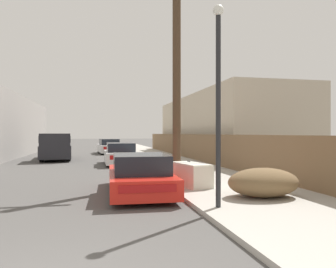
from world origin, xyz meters
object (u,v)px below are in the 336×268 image
at_px(parked_sports_car_red, 140,175).
at_px(car_parked_far, 109,147).
at_px(pickup_truck, 56,147).
at_px(utility_pole, 177,65).
at_px(car_parked_mid, 120,154).
at_px(discarded_fridge, 191,174).
at_px(street_lamp, 218,90).
at_px(brush_pile, 263,182).

height_order(parked_sports_car_red, car_parked_far, car_parked_far).
height_order(pickup_truck, utility_pole, utility_pole).
relative_size(car_parked_mid, utility_pole, 0.49).
xyz_separation_m(discarded_fridge, car_parked_far, (-1.92, 19.94, 0.14)).
height_order(car_parked_mid, pickup_truck, pickup_truck).
relative_size(car_parked_far, pickup_truck, 0.80).
relative_size(car_parked_far, utility_pole, 0.56).
xyz_separation_m(car_parked_far, pickup_truck, (-3.87, -6.60, 0.28)).
distance_m(parked_sports_car_red, car_parked_far, 20.37).
bearing_deg(car_parked_far, parked_sports_car_red, -94.06).
bearing_deg(car_parked_far, pickup_truck, -124.85).
bearing_deg(car_parked_mid, utility_pole, -76.81).
bearing_deg(pickup_truck, discarded_fridge, 108.77).
xyz_separation_m(parked_sports_car_red, street_lamp, (1.50, -2.77, 2.32)).
bearing_deg(street_lamp, brush_pile, 28.41).
bearing_deg(brush_pile, pickup_truck, 114.63).
distance_m(parked_sports_car_red, street_lamp, 3.91).
relative_size(discarded_fridge, pickup_truck, 0.31).
height_order(discarded_fridge, pickup_truck, pickup_truck).
bearing_deg(car_parked_mid, car_parked_far, 91.35).
bearing_deg(street_lamp, car_parked_mid, 96.47).
height_order(parked_sports_car_red, utility_pole, utility_pole).
bearing_deg(discarded_fridge, utility_pole, 78.27).
bearing_deg(street_lamp, utility_pole, 86.92).
height_order(car_parked_mid, brush_pile, car_parked_mid).
bearing_deg(discarded_fridge, pickup_truck, 101.92).
xyz_separation_m(parked_sports_car_red, utility_pole, (1.77, 2.40, 3.96)).
bearing_deg(pickup_truck, parked_sports_car_red, 101.59).
xyz_separation_m(car_parked_mid, pickup_truck, (-4.12, 4.23, 0.31)).
xyz_separation_m(parked_sports_car_red, car_parked_mid, (0.10, 9.53, 0.05)).
relative_size(car_parked_far, brush_pile, 2.41).
relative_size(pickup_truck, utility_pole, 0.69).
distance_m(discarded_fridge, parked_sports_car_red, 1.82).
height_order(parked_sports_car_red, pickup_truck, pickup_truck).
xyz_separation_m(discarded_fridge, pickup_truck, (-5.79, 13.34, 0.43)).
distance_m(discarded_fridge, car_parked_mid, 9.26).
relative_size(utility_pole, brush_pile, 4.33).
distance_m(street_lamp, brush_pile, 3.02).
xyz_separation_m(discarded_fridge, brush_pile, (1.38, -2.30, 0.02)).
relative_size(street_lamp, brush_pile, 2.40).
height_order(car_parked_mid, utility_pole, utility_pole).
relative_size(discarded_fridge, car_parked_mid, 0.44).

